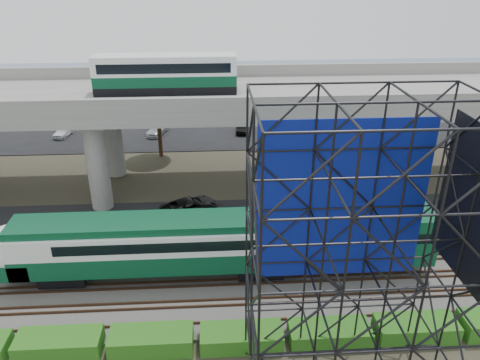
{
  "coord_description": "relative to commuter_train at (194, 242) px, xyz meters",
  "views": [
    {
      "loc": [
        -0.33,
        -24.09,
        19.73
      ],
      "look_at": [
        1.57,
        6.0,
        5.38
      ],
      "focal_mm": 35.0,
      "sensor_mm": 36.0,
      "label": 1
    }
  ],
  "objects": [
    {
      "name": "rail_tracks",
      "position": [
        1.72,
        -0.0,
        -2.6
      ],
      "size": [
        90.0,
        9.52,
        0.16
      ],
      "color": "#472D1E",
      "rests_on": "ballast_bed"
    },
    {
      "name": "parked_cars",
      "position": [
        3.01,
        31.77,
        -2.18
      ],
      "size": [
        37.08,
        9.8,
        1.3
      ],
      "color": "white",
      "rests_on": "parking_lot"
    },
    {
      "name": "commuter_train",
      "position": [
        0.0,
        0.0,
        0.0
      ],
      "size": [
        29.3,
        3.06,
        4.3
      ],
      "color": "black",
      "rests_on": "rail_tracks"
    },
    {
      "name": "scaffold_tower",
      "position": [
        7.43,
        -9.98,
        4.59
      ],
      "size": [
        9.36,
        6.36,
        15.0
      ],
      "color": "black",
      "rests_on": "ground"
    },
    {
      "name": "hedge_strip",
      "position": [
        2.73,
        -6.3,
        -2.32
      ],
      "size": [
        34.6,
        1.8,
        1.2
      ],
      "color": "#246016",
      "rests_on": "ground"
    },
    {
      "name": "harbor_water",
      "position": [
        1.72,
        54.0,
        -2.87
      ],
      "size": [
        140.0,
        40.0,
        0.03
      ],
      "primitive_type": "cube",
      "color": "slate",
      "rests_on": "ground"
    },
    {
      "name": "service_road",
      "position": [
        1.72,
        8.5,
        -2.84
      ],
      "size": [
        90.0,
        5.0,
        0.08
      ],
      "primitive_type": "cube",
      "color": "black",
      "rests_on": "ground"
    },
    {
      "name": "ballast_bed",
      "position": [
        1.72,
        0.0,
        -2.78
      ],
      "size": [
        90.0,
        12.0,
        0.2
      ],
      "primitive_type": "cube",
      "color": "slate",
      "rests_on": "ground"
    },
    {
      "name": "ground",
      "position": [
        1.72,
        -2.0,
        -2.88
      ],
      "size": [
        140.0,
        140.0,
        0.0
      ],
      "primitive_type": "plane",
      "color": "#474233",
      "rests_on": "ground"
    },
    {
      "name": "trees",
      "position": [
        -2.94,
        14.17,
        2.69
      ],
      "size": [
        40.94,
        16.94,
        7.69
      ],
      "color": "#382314",
      "rests_on": "ground"
    },
    {
      "name": "parking_lot",
      "position": [
        1.72,
        32.0,
        -2.84
      ],
      "size": [
        90.0,
        18.0,
        0.08
      ],
      "primitive_type": "cube",
      "color": "black",
      "rests_on": "ground"
    },
    {
      "name": "overpass",
      "position": [
        1.42,
        14.0,
        5.33
      ],
      "size": [
        80.0,
        12.0,
        12.4
      ],
      "color": "#9E9B93",
      "rests_on": "ground"
    },
    {
      "name": "suv",
      "position": [
        -0.7,
        8.83,
        -2.13
      ],
      "size": [
        5.33,
        4.01,
        1.35
      ],
      "primitive_type": "imported",
      "rotation": [
        0.0,
        0.0,
        1.99
      ],
      "color": "black",
      "rests_on": "service_road"
    }
  ]
}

